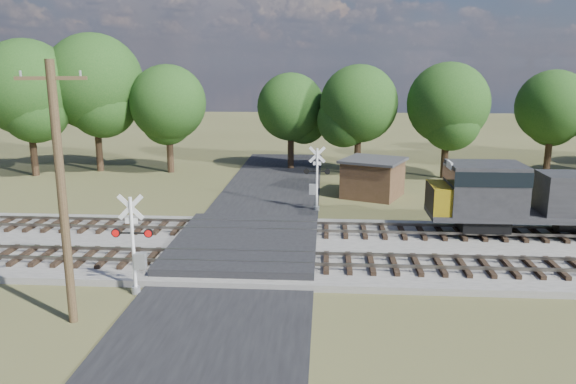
# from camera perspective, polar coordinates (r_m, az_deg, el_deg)

# --- Properties ---
(ground) EXTENTS (160.00, 160.00, 0.00)m
(ground) POSITION_cam_1_polar(r_m,az_deg,el_deg) (27.59, -4.48, -6.27)
(ground) COLOR #444424
(ground) RESTS_ON ground
(ballast_bed) EXTENTS (140.00, 10.00, 0.30)m
(ballast_bed) POSITION_cam_1_polar(r_m,az_deg,el_deg) (28.40, 16.17, -5.88)
(ballast_bed) COLOR gray
(ballast_bed) RESTS_ON ground
(road) EXTENTS (7.00, 60.00, 0.08)m
(road) POSITION_cam_1_polar(r_m,az_deg,el_deg) (27.57, -4.48, -6.20)
(road) COLOR black
(road) RESTS_ON ground
(crossing_panel) EXTENTS (7.00, 9.00, 0.62)m
(crossing_panel) POSITION_cam_1_polar(r_m,az_deg,el_deg) (27.95, -4.35, -5.33)
(crossing_panel) COLOR #262628
(crossing_panel) RESTS_ON ground
(track_near) EXTENTS (140.00, 2.60, 0.33)m
(track_near) POSITION_cam_1_polar(r_m,az_deg,el_deg) (25.30, 1.91, -7.06)
(track_near) COLOR black
(track_near) RESTS_ON ballast_bed
(track_far) EXTENTS (140.00, 2.60, 0.33)m
(track_far) POSITION_cam_1_polar(r_m,az_deg,el_deg) (30.04, 2.25, -3.79)
(track_far) COLOR black
(track_far) RESTS_ON ballast_bed
(crossing_signal_near) EXTENTS (1.66, 0.36, 4.13)m
(crossing_signal_near) POSITION_cam_1_polar(r_m,az_deg,el_deg) (23.18, -15.21, -6.02)
(crossing_signal_near) COLOR silver
(crossing_signal_near) RESTS_ON ground
(crossing_signal_far) EXTENTS (1.65, 0.36, 4.10)m
(crossing_signal_far) POSITION_cam_1_polar(r_m,az_deg,el_deg) (34.91, 2.81, 0.78)
(crossing_signal_far) COLOR silver
(crossing_signal_far) RESTS_ON ground
(utility_pole) EXTENTS (2.21, 0.67, 9.21)m
(utility_pole) POSITION_cam_1_polar(r_m,az_deg,el_deg) (20.60, -22.03, 0.26)
(utility_pole) COLOR #3D2B1B
(utility_pole) RESTS_ON ground
(equipment_shed) EXTENTS (5.11, 5.11, 2.65)m
(equipment_shed) POSITION_cam_1_polar(r_m,az_deg,el_deg) (39.19, 8.61, 1.46)
(equipment_shed) COLOR #412D1C
(equipment_shed) RESTS_ON ground
(treeline) EXTENTS (83.23, 12.64, 11.68)m
(treeline) POSITION_cam_1_polar(r_m,az_deg,el_deg) (46.34, 10.69, 9.83)
(treeline) COLOR black
(treeline) RESTS_ON ground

